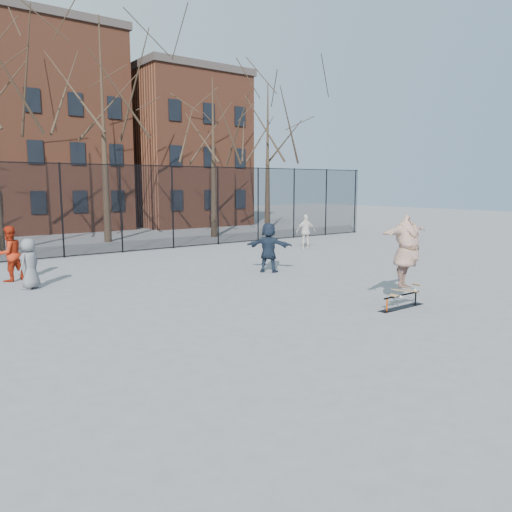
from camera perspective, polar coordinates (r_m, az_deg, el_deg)
ground at (r=11.92m, az=3.91°, el=-6.88°), size 100.00×100.00×0.00m
skate_rail at (r=13.19m, az=16.30°, el=-5.12°), size 1.57×0.24×0.35m
skateboard at (r=13.23m, az=16.67°, el=-3.92°), size 0.91×0.22×0.11m
skater at (r=13.06m, az=16.84°, el=0.27°), size 2.34×1.09×1.84m
bystander_grey at (r=16.24m, az=-24.46°, el=-0.82°), size 0.88×0.84×1.52m
bystander_red at (r=17.82m, az=-26.36°, el=0.23°), size 1.06×0.95×1.78m
bystander_white at (r=24.21m, az=5.72°, el=2.79°), size 1.05×0.75×1.66m
bystander_navy at (r=17.63m, az=1.46°, el=0.99°), size 1.47×1.58×1.77m
fence at (r=22.97m, az=-17.99°, el=5.20°), size 34.03×0.07×4.00m
tree_row at (r=27.17m, az=-22.02°, el=16.64°), size 33.66×7.46×10.67m
rowhouses at (r=35.76m, az=-24.22°, el=12.26°), size 29.00×7.00×13.00m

